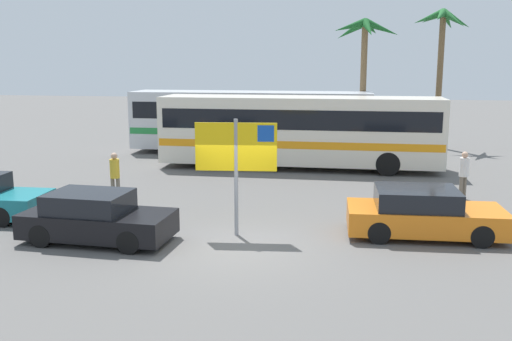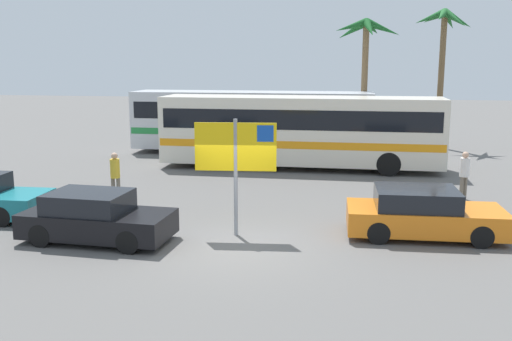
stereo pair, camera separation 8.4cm
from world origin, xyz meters
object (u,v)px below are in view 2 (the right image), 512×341
object	(u,v)px
ferry_sign	(237,151)
car_orange	(422,214)
car_black	(95,218)
pedestrian_by_bus	(464,172)
bus_rear_coach	(252,119)
pedestrian_near_sign	(115,173)
bus_front_coach	(300,128)

from	to	relation	value
ferry_sign	car_orange	distance (m)	5.30
car_black	pedestrian_by_bus	distance (m)	12.28
car_orange	pedestrian_by_bus	xyz separation A→B (m)	(1.87, 4.56, 0.35)
ferry_sign	car_black	world-z (taller)	ferry_sign
bus_rear_coach	ferry_sign	xyz separation A→B (m)	(2.11, -13.98, 0.54)
pedestrian_near_sign	bus_front_coach	bearing A→B (deg)	-49.83
bus_front_coach	pedestrian_near_sign	size ratio (longest dim) A/B	7.29
ferry_sign	car_black	size ratio (longest dim) A/B	0.80
bus_rear_coach	pedestrian_by_bus	xyz separation A→B (m)	(8.95, -8.69, -0.80)
ferry_sign	car_black	xyz separation A→B (m)	(-3.60, -1.16, -1.69)
pedestrian_by_bus	pedestrian_near_sign	size ratio (longest dim) A/B	1.00
car_orange	car_black	distance (m)	8.78
car_black	pedestrian_near_sign	distance (m)	4.42
pedestrian_near_sign	bus_rear_coach	bearing A→B (deg)	-25.94
bus_rear_coach	car_orange	size ratio (longest dim) A/B	2.89
bus_front_coach	bus_rear_coach	world-z (taller)	same
bus_front_coach	pedestrian_by_bus	distance (m)	7.89
pedestrian_near_sign	car_black	bearing A→B (deg)	-175.16
car_black	pedestrian_near_sign	world-z (taller)	pedestrian_near_sign
car_black	bus_front_coach	bearing A→B (deg)	71.96
bus_rear_coach	car_orange	bearing A→B (deg)	-61.88
bus_front_coach	car_orange	distance (m)	10.45
bus_front_coach	bus_rear_coach	size ratio (longest dim) A/B	1.00
car_orange	pedestrian_by_bus	world-z (taller)	pedestrian_by_bus
car_black	pedestrian_by_bus	bearing A→B (deg)	34.53
bus_rear_coach	car_black	bearing A→B (deg)	-95.65
pedestrian_by_bus	pedestrian_near_sign	bearing A→B (deg)	60.06
bus_rear_coach	car_orange	world-z (taller)	bus_rear_coach
bus_rear_coach	pedestrian_near_sign	bearing A→B (deg)	-104.16
bus_front_coach	car_orange	size ratio (longest dim) A/B	2.89
pedestrian_by_bus	bus_front_coach	bearing A→B (deg)	10.37
bus_front_coach	pedestrian_by_bus	bearing A→B (deg)	-38.93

